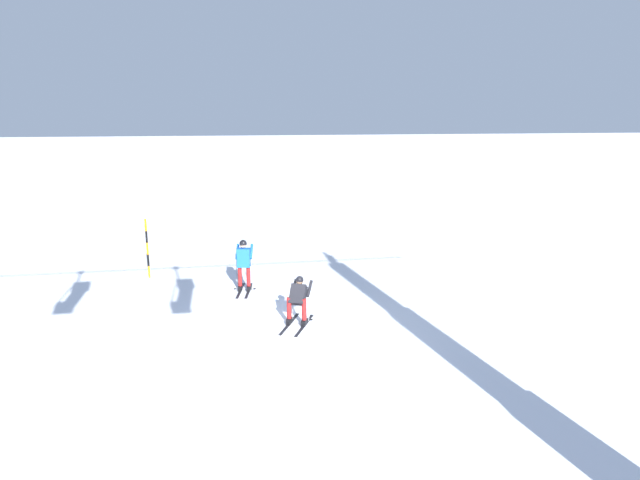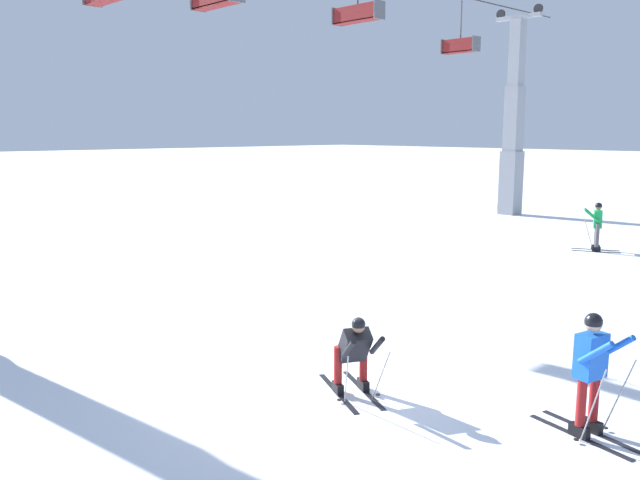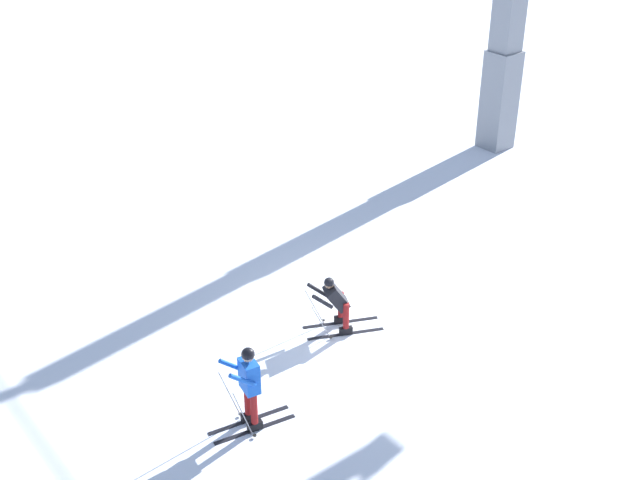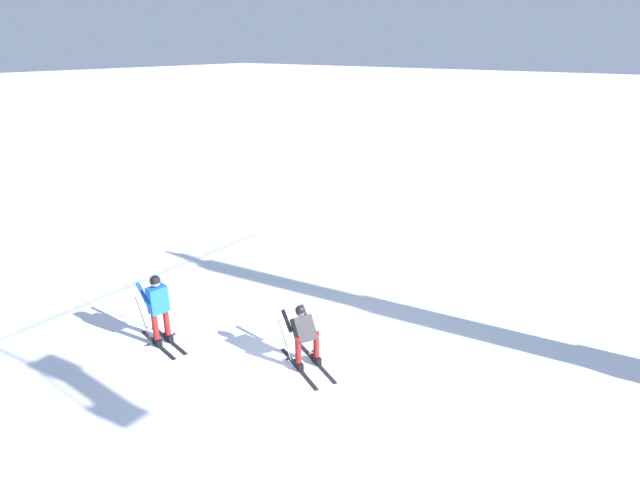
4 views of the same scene
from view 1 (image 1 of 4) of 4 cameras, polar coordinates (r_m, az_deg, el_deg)
ground_plane at (r=14.71m, az=-3.09°, el=-9.81°), size 260.00×260.00×0.00m
skier_carving_main at (r=15.19m, az=-2.30°, el=-6.05°), size 1.22×1.73×1.44m
trail_marker_pole at (r=20.13m, az=-17.64°, el=-0.63°), size 0.07×0.28×2.13m
skier_distant_uphill at (r=17.97m, az=-7.99°, el=-2.21°), size 0.75×1.63×1.76m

